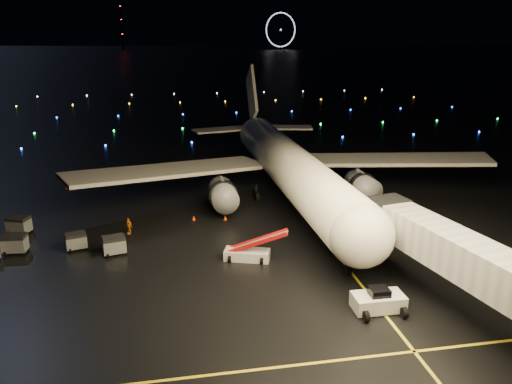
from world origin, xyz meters
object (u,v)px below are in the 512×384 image
airliner (283,137)px  baggage_cart_2 (15,244)px  crew_c (129,226)px  belt_loader (247,245)px  baggage_cart_0 (114,245)px  baggage_cart_4 (19,225)px  pushback_tug (378,299)px  baggage_cart_1 (76,241)px

airliner → baggage_cart_2: bearing=-156.6°
airliner → crew_c: (-19.59, -10.66, -7.00)m
crew_c → belt_loader: bearing=10.1°
baggage_cart_0 → baggage_cart_4: (-10.66, 7.37, 0.03)m
airliner → pushback_tug: size_ratio=13.97×
belt_loader → baggage_cart_1: belt_loader is taller
baggage_cart_4 → crew_c: bearing=9.1°
baggage_cart_0 → baggage_cart_2: bearing=154.5°
crew_c → baggage_cart_4: baggage_cart_4 is taller
baggage_cart_0 → baggage_cart_2: 9.91m
belt_loader → baggage_cart_0: 13.18m
baggage_cart_2 → baggage_cart_4: (-0.97, 5.31, 0.01)m
airliner → crew_c: airliner is taller
baggage_cart_1 → baggage_cart_4: baggage_cart_4 is taller
baggage_cart_0 → baggage_cart_2: baggage_cart_2 is taller
baggage_cart_2 → baggage_cart_4: bearing=104.4°
pushback_tug → baggage_cart_0: size_ratio=1.86×
baggage_cart_0 → baggage_cart_4: 12.96m
pushback_tug → belt_loader: 13.94m
baggage_cart_0 → airliner: bearing=23.8°
pushback_tug → baggage_cart_0: 25.76m
airliner → baggage_cart_4: 33.18m
belt_loader → crew_c: size_ratio=3.47×
crew_c → baggage_cart_2: bearing=-117.4°
airliner → belt_loader: airliner is taller
pushback_tug → baggage_cart_1: (-25.15, 16.42, -0.11)m
baggage_cart_1 → baggage_cart_4: 8.73m
pushback_tug → baggage_cart_0: bearing=146.2°
pushback_tug → baggage_cart_2: size_ratio=1.81×
baggage_cart_1 → baggage_cart_0: bearing=-42.0°
airliner → baggage_cart_2: airliner is taller
airliner → baggage_cart_4: bearing=-165.9°
baggage_cart_4 → baggage_cart_1: bearing=-18.9°
pushback_tug → crew_c: 28.16m
pushback_tug → baggage_cart_4: pushback_tug is taller
belt_loader → baggage_cart_4: (-23.33, 10.95, -0.59)m
baggage_cart_0 → baggage_cart_1: baggage_cart_0 is taller
pushback_tug → crew_c: bearing=136.4°
pushback_tug → baggage_cart_4: (-31.93, 21.91, -0.01)m
baggage_cart_0 → pushback_tug: bearing=-47.8°
baggage_cart_1 → airliner: bearing=13.3°
crew_c → baggage_cart_1: 5.90m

